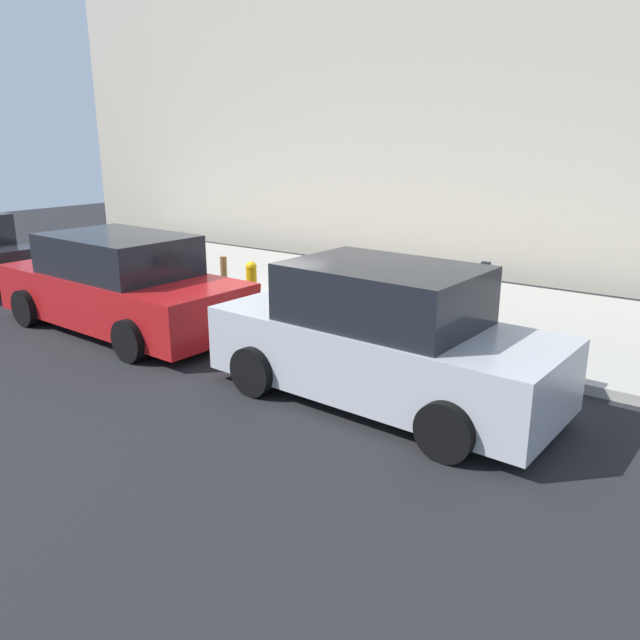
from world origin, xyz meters
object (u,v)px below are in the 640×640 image
at_px(suitcase_silver_2, 361,303).
at_px(suitcase_red_4, 313,296).
at_px(suitcase_black_0, 415,321).
at_px(suitcase_navy_5, 293,296).
at_px(fire_hydrant, 252,282).
at_px(parking_meter, 484,292).
at_px(suitcase_olive_1, 384,311).
at_px(suitcase_teal_3, 338,303).
at_px(parked_car_red_1, 120,286).
at_px(parked_car_silver_0, 382,339).
at_px(bollard_post, 224,279).

relative_size(suitcase_silver_2, suitcase_red_4, 0.92).
distance_m(suitcase_black_0, suitcase_navy_5, 2.51).
relative_size(fire_hydrant, parking_meter, 0.64).
height_order(suitcase_olive_1, suitcase_teal_3, suitcase_teal_3).
bearing_deg(suitcase_black_0, parked_car_red_1, 25.07).
height_order(suitcase_olive_1, parked_car_silver_0, parked_car_silver_0).
bearing_deg(suitcase_silver_2, fire_hydrant, 1.86).
xyz_separation_m(suitcase_teal_3, parked_car_red_1, (2.93, 2.20, 0.31)).
bearing_deg(fire_hydrant, parking_meter, -176.74).
xyz_separation_m(suitcase_red_4, suitcase_navy_5, (0.52, -0.10, -0.09)).
distance_m(bollard_post, parked_car_red_1, 2.04).
xyz_separation_m(suitcase_black_0, fire_hydrant, (3.45, -0.05, 0.15)).
distance_m(suitcase_black_0, suitcase_olive_1, 0.57).
bearing_deg(parking_meter, suitcase_navy_5, 3.03).
relative_size(suitcase_olive_1, suitcase_silver_2, 0.74).
height_order(suitcase_red_4, bollard_post, suitcase_red_4).
height_order(suitcase_navy_5, parked_car_red_1, parked_car_red_1).
distance_m(suitcase_silver_2, parked_car_red_1, 4.04).
xyz_separation_m(parking_meter, parked_car_red_1, (5.40, 2.39, -0.21)).
distance_m(suitcase_black_0, fire_hydrant, 3.45).
height_order(suitcase_red_4, parked_car_silver_0, parked_car_silver_0).
relative_size(suitcase_black_0, fire_hydrant, 0.75).
bearing_deg(suitcase_silver_2, suitcase_navy_5, 0.40).
height_order(parking_meter, parked_car_red_1, parked_car_red_1).
xyz_separation_m(suitcase_teal_3, bollard_post, (2.49, 0.21, 0.12)).
bearing_deg(bollard_post, fire_hydrant, -165.03).
bearing_deg(suitcase_silver_2, suitcase_teal_3, 2.17).
relative_size(parked_car_silver_0, parked_car_red_1, 0.91).
bearing_deg(suitcase_navy_5, suitcase_black_0, 177.29).
xyz_separation_m(suitcase_silver_2, suitcase_navy_5, (1.43, 0.01, -0.08)).
distance_m(suitcase_red_4, bollard_post, 2.02).
xyz_separation_m(parking_meter, parked_car_silver_0, (0.31, 2.39, -0.17)).
xyz_separation_m(suitcase_red_4, fire_hydrant, (1.46, -0.03, 0.05)).
height_order(suitcase_silver_2, suitcase_navy_5, suitcase_silver_2).
xyz_separation_m(suitcase_red_4, parking_meter, (-2.94, -0.28, 0.45)).
xyz_separation_m(suitcase_red_4, parked_car_red_1, (2.46, 2.11, 0.24)).
bearing_deg(suitcase_olive_1, suitcase_silver_2, -14.98).
relative_size(suitcase_navy_5, bollard_post, 0.73).
bearing_deg(suitcase_olive_1, suitcase_navy_5, -3.78).
bearing_deg(suitcase_teal_3, fire_hydrant, 1.79).
bearing_deg(suitcase_red_4, suitcase_silver_2, -173.24).
bearing_deg(fire_hydrant, suitcase_black_0, 179.14).
distance_m(suitcase_black_0, parking_meter, 1.14).
relative_size(suitcase_olive_1, suitcase_red_4, 0.68).
relative_size(suitcase_silver_2, parked_car_silver_0, 0.23).
bearing_deg(suitcase_silver_2, parked_car_silver_0, 127.84).
distance_m(suitcase_olive_1, parked_car_red_1, 4.42).
xyz_separation_m(suitcase_silver_2, bollard_post, (2.93, 0.23, 0.06)).
bearing_deg(parking_meter, suitcase_red_4, 5.47).
bearing_deg(suitcase_black_0, fire_hydrant, -0.86).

